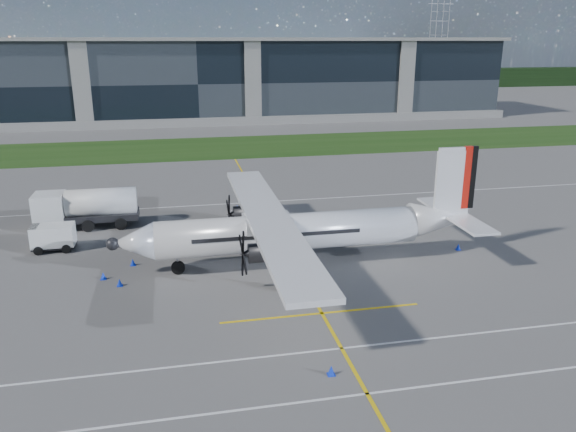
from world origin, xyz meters
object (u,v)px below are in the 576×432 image
fuel_tanker_truck (79,209)px  baggage_tug (53,238)px  safety_cone_tail (458,247)px  safety_cone_stbdwing (237,207)px  safety_cone_nose_port (120,282)px  safety_cone_nose_stbd (133,262)px  turboprop_aircraft (302,210)px  ground_crew_person (150,239)px  safety_cone_portwing (331,370)px  pylon_east (438,40)px  safety_cone_fwd (103,276)px

fuel_tanker_truck → baggage_tug: bearing=-102.9°
fuel_tanker_truck → baggage_tug: (-1.20, -5.21, -0.67)m
baggage_tug → safety_cone_tail: bearing=-11.6°
safety_cone_stbdwing → safety_cone_nose_port: (-9.50, -15.48, 0.00)m
baggage_tug → safety_cone_nose_stbd: size_ratio=6.59×
fuel_tanker_truck → safety_cone_tail: (29.03, -11.41, -1.41)m
safety_cone_stbdwing → safety_cone_nose_port: 18.16m
turboprop_aircraft → fuel_tanker_truck: (-16.63, 11.79, -2.38)m
baggage_tug → turboprop_aircraft: bearing=-20.3°
turboprop_aircraft → ground_crew_person: 12.20m
safety_cone_nose_stbd → safety_cone_portwing: bearing=-57.7°
pylon_east → safety_cone_portwing: size_ratio=60.00×
turboprop_aircraft → safety_cone_tail: turboprop_aircraft is taller
fuel_tanker_truck → safety_cone_portwing: bearing=-59.7°
safety_cone_stbdwing → safety_cone_portwing: bearing=-87.4°
baggage_tug → safety_cone_fwd: baggage_tug is taller
safety_cone_tail → safety_cone_fwd: size_ratio=1.00×
safety_cone_stbdwing → safety_cone_portwing: size_ratio=1.00×
safety_cone_tail → turboprop_aircraft: bearing=-178.2°
ground_crew_person → safety_cone_portwing: 20.90m
ground_crew_person → safety_cone_tail: size_ratio=3.70×
safety_cone_nose_stbd → safety_cone_fwd: bearing=-130.8°
turboprop_aircraft → safety_cone_tail: (12.40, 0.38, -3.79)m
safety_cone_stbdwing → baggage_tug: bearing=-152.7°
fuel_tanker_truck → safety_cone_nose_port: size_ratio=17.69×
turboprop_aircraft → safety_cone_stbdwing: size_ratio=53.86×
fuel_tanker_truck → ground_crew_person: bearing=-48.4°
safety_cone_nose_stbd → safety_cone_stbdwing: bearing=53.7°
safety_cone_stbdwing → safety_cone_nose_port: same height
pylon_east → safety_cone_portwing: 182.89m
safety_cone_nose_stbd → safety_cone_nose_port: 3.49m
baggage_tug → safety_cone_portwing: 26.01m
safety_cone_tail → safety_cone_portwing: 19.99m
pylon_east → safety_cone_stbdwing: pylon_east is taller
turboprop_aircraft → safety_cone_fwd: bearing=179.6°
turboprop_aircraft → safety_cone_portwing: bearing=-97.0°
baggage_tug → ground_crew_person: bearing=-11.9°
baggage_tug → safety_cone_portwing: baggage_tug is taller
pylon_east → turboprop_aircraft: 169.67m
safety_cone_nose_port → turboprop_aircraft: bearing=5.7°
turboprop_aircraft → safety_cone_nose_port: turboprop_aircraft is taller
baggage_tug → safety_cone_tail: baggage_tug is taller
safety_cone_stbdwing → safety_cone_nose_stbd: same height
safety_cone_nose_port → pylon_east: bearing=57.9°
turboprop_aircraft → fuel_tanker_truck: bearing=144.7°
safety_cone_nose_stbd → safety_cone_portwing: same height
safety_cone_nose_stbd → safety_cone_nose_port: size_ratio=1.00×
safety_cone_tail → safety_cone_nose_port: size_ratio=1.00×
baggage_tug → safety_cone_nose_stbd: bearing=-36.0°
safety_cone_stbdwing → safety_cone_nose_stbd: bearing=-126.3°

